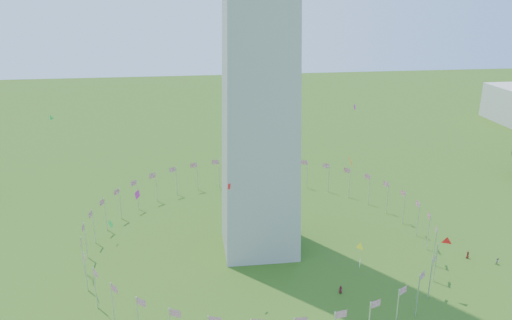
{
  "coord_description": "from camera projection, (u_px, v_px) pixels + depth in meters",
  "views": [
    {
      "loc": [
        -15.17,
        -55.77,
        59.21
      ],
      "look_at": [
        -2.79,
        35.0,
        27.38
      ],
      "focal_mm": 35.0,
      "sensor_mm": 36.0,
      "label": 1
    }
  ],
  "objects": [
    {
      "name": "kites_aloft",
      "position": [
        332.0,
        223.0,
        90.59
      ],
      "size": [
        99.75,
        80.75,
        40.81
      ],
      "color": "red",
      "rests_on": "ground"
    },
    {
      "name": "flag_ring",
      "position": [
        259.0,
        230.0,
        118.88
      ],
      "size": [
        80.24,
        80.24,
        9.0
      ],
      "color": "silver",
      "rests_on": "ground"
    }
  ]
}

